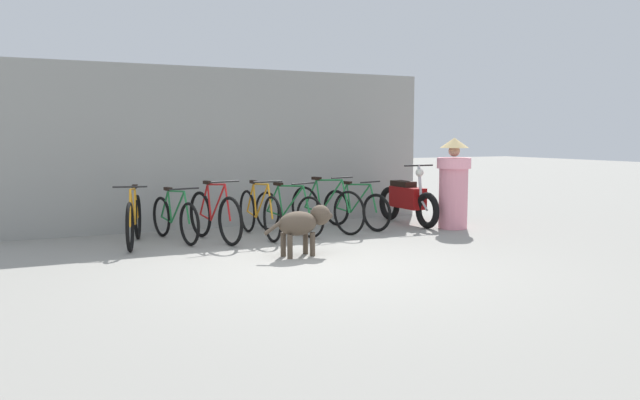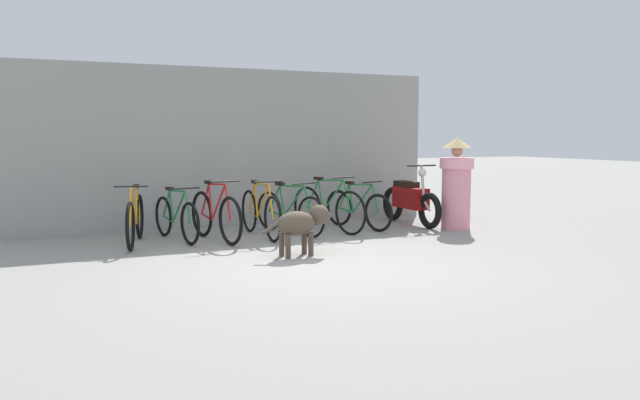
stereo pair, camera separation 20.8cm
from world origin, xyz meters
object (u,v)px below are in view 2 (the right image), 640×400
object	(u,v)px
bicycle_3	(260,213)
bicycle_5	(328,208)
bicycle_0	(135,220)
bicycle_2	(216,216)
bicycle_1	(176,218)
stray_dog	(302,223)
bicycle_4	(289,212)
motorcycle	(410,201)
person_in_robes	(456,183)
bicycle_6	(358,209)

from	to	relation	value
bicycle_3	bicycle_5	size ratio (longest dim) A/B	1.03
bicycle_0	bicycle_2	size ratio (longest dim) A/B	1.02
bicycle_1	bicycle_3	world-z (taller)	bicycle_3
bicycle_3	stray_dog	bearing A→B (deg)	-0.64
bicycle_4	bicycle_0	bearing A→B (deg)	-106.79
bicycle_1	bicycle_2	xyz separation A→B (m)	(0.54, -0.27, 0.04)
motorcycle	person_in_robes	bearing A→B (deg)	28.45
motorcycle	bicycle_4	bearing A→B (deg)	-87.56
bicycle_2	bicycle_6	xyz separation A→B (m)	(2.53, 0.22, -0.04)
bicycle_6	person_in_robes	xyz separation A→B (m)	(1.51, -0.70, 0.44)
bicycle_0	bicycle_1	bearing A→B (deg)	115.11
bicycle_0	bicycle_4	xyz separation A→B (m)	(2.40, 0.01, -0.01)
bicycle_1	stray_dog	size ratio (longest dim) A/B	1.56
stray_dog	bicycle_1	bearing A→B (deg)	117.19
bicycle_1	stray_dog	distance (m)	2.27
bicycle_2	motorcycle	xyz separation A→B (m)	(3.61, 0.29, 0.05)
motorcycle	stray_dog	xyz separation A→B (m)	(-2.87, -1.89, 0.01)
bicycle_2	stray_dog	world-z (taller)	bicycle_2
person_in_robes	bicycle_5	bearing A→B (deg)	-10.02
bicycle_2	bicycle_3	distance (m)	0.74
bicycle_0	bicycle_3	bearing A→B (deg)	101.97
bicycle_0	person_in_robes	distance (m)	5.24
bicycle_0	bicycle_4	distance (m)	2.40
bicycle_1	bicycle_3	distance (m)	1.29
bicycle_0	bicycle_1	size ratio (longest dim) A/B	1.06
bicycle_2	motorcycle	size ratio (longest dim) A/B	0.92
bicycle_0	bicycle_2	distance (m)	1.16
bicycle_4	stray_dog	distance (m)	1.85
bicycle_0	bicycle_4	world-z (taller)	bicycle_0
bicycle_5	motorcycle	world-z (taller)	motorcycle
motorcycle	bicycle_3	bearing A→B (deg)	-86.17
bicycle_1	bicycle_6	distance (m)	3.06
bicycle_5	stray_dog	size ratio (longest dim) A/B	1.67
bicycle_4	bicycle_6	world-z (taller)	bicycle_4
bicycle_1	motorcycle	bearing A→B (deg)	78.78
bicycle_5	person_in_robes	distance (m)	2.23
bicycle_0	bicycle_2	world-z (taller)	bicycle_2
bicycle_0	bicycle_2	bearing A→B (deg)	96.58
bicycle_3	person_in_robes	xyz separation A→B (m)	(3.30, -0.55, 0.41)
bicycle_3	bicycle_4	bearing A→B (deg)	99.38
bicycle_0	bicycle_1	world-z (taller)	bicycle_0
bicycle_5	motorcycle	distance (m)	1.68
bicycle_6	stray_dog	size ratio (longest dim) A/B	1.47
bicycle_5	motorcycle	size ratio (longest dim) A/B	0.95
motorcycle	bicycle_2	bearing A→B (deg)	-85.83
bicycle_4	person_in_robes	world-z (taller)	person_in_robes
bicycle_3	bicycle_6	world-z (taller)	bicycle_3
motorcycle	bicycle_6	bearing A→B (deg)	-86.96
bicycle_0	bicycle_6	bearing A→B (deg)	105.52
stray_dog	bicycle_4	bearing A→B (deg)	66.87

